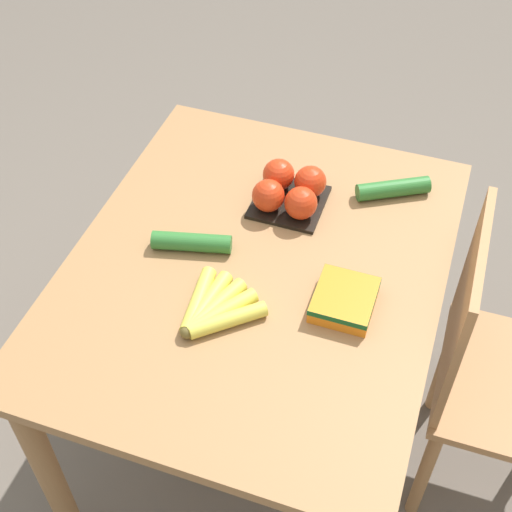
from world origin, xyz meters
name	(u,v)px	position (x,y,z in m)	size (l,w,h in m)	color
ground_plane	(256,429)	(0.00, 0.00, 0.00)	(12.00, 12.00, 0.00)	#665B51
dining_table	(256,298)	(0.00, 0.00, 0.64)	(1.06, 0.86, 0.76)	#9E7044
chair	(495,374)	(-0.09, 0.60, 0.48)	(0.42, 0.40, 0.90)	#A87547
banana_bunch	(213,309)	(0.17, -0.04, 0.77)	(0.19, 0.18, 0.03)	brown
tomato_pack	(289,190)	(-0.23, 0.01, 0.80)	(0.18, 0.18, 0.09)	black
carrot_bag	(345,299)	(0.05, 0.22, 0.78)	(0.14, 0.13, 0.04)	orange
cucumber_near	(393,189)	(-0.34, 0.25, 0.78)	(0.13, 0.19, 0.04)	#2D702D
cucumber_far	(192,242)	(0.00, -0.16, 0.78)	(0.09, 0.19, 0.04)	#2D702D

